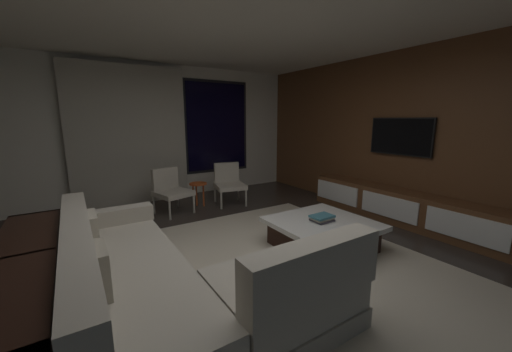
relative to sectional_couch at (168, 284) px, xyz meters
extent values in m
plane|color=#332B26|center=(0.95, 0.20, -0.29)|extent=(9.20, 9.20, 0.00)
cube|color=silver|center=(0.95, 3.86, 1.06)|extent=(6.60, 0.12, 2.70)
cube|color=black|center=(2.25, 3.79, 1.16)|extent=(1.52, 0.02, 2.02)
cube|color=black|center=(2.25, 3.78, 1.16)|extent=(1.40, 0.03, 1.90)
cube|color=#BCB5A3|center=(0.40, 3.68, 1.01)|extent=(2.10, 0.12, 2.60)
cube|color=brown|center=(4.01, 0.20, 1.06)|extent=(0.12, 7.80, 2.70)
cube|color=beige|center=(1.30, 0.10, -0.28)|extent=(3.20, 3.80, 0.01)
cube|color=#A49C8C|center=(-0.24, 0.23, -0.20)|extent=(0.90, 2.50, 0.18)
cube|color=beige|center=(-0.24, 0.23, 0.01)|extent=(0.86, 2.42, 0.24)
cube|color=beige|center=(-0.59, 0.23, 0.33)|extent=(0.20, 2.50, 0.40)
cube|color=beige|center=(-0.24, 1.38, 0.22)|extent=(0.90, 0.20, 0.18)
cube|color=#A49C8C|center=(0.74, -0.57, -0.20)|extent=(1.10, 0.90, 0.18)
cube|color=beige|center=(0.74, -0.57, 0.01)|extent=(1.07, 0.86, 0.24)
cube|color=beige|center=(0.74, -0.92, 0.33)|extent=(1.10, 0.20, 0.40)
cube|color=beige|center=(-0.47, 0.78, 0.29)|extent=(0.10, 0.36, 0.36)
cube|color=#B2A893|center=(-0.47, -0.07, 0.29)|extent=(0.10, 0.36, 0.36)
cube|color=black|center=(2.01, 0.23, -0.14)|extent=(1.00, 1.00, 0.30)
cube|color=white|center=(2.01, 0.23, 0.04)|extent=(1.16, 1.16, 0.06)
cube|color=#47404D|center=(2.02, 0.25, 0.08)|extent=(0.25, 0.22, 0.02)
cube|color=#C5B599|center=(2.01, 0.24, 0.11)|extent=(0.25, 0.17, 0.03)
cube|color=#376D7D|center=(2.00, 0.23, 0.14)|extent=(0.28, 0.20, 0.03)
cylinder|color=#B2ADA0|center=(2.12, 2.30, -0.11)|extent=(0.04, 0.04, 0.36)
cylinder|color=#B2ADA0|center=(1.66, 2.40, -0.11)|extent=(0.04, 0.04, 0.36)
cylinder|color=#B2ADA0|center=(2.23, 2.79, -0.11)|extent=(0.04, 0.04, 0.36)
cylinder|color=#B2ADA0|center=(1.76, 2.89, -0.11)|extent=(0.04, 0.04, 0.36)
cube|color=beige|center=(1.94, 2.60, 0.07)|extent=(0.64, 0.66, 0.08)
cube|color=beige|center=(1.99, 2.83, 0.30)|extent=(0.49, 0.18, 0.38)
cylinder|color=#B2ADA0|center=(1.16, 2.46, -0.11)|extent=(0.04, 0.04, 0.36)
cylinder|color=#B2ADA0|center=(0.69, 2.33, -0.11)|extent=(0.04, 0.04, 0.36)
cylinder|color=#B2ADA0|center=(1.02, 2.95, -0.11)|extent=(0.04, 0.04, 0.36)
cylinder|color=#B2ADA0|center=(0.56, 2.81, -0.11)|extent=(0.04, 0.04, 0.36)
cube|color=beige|center=(0.86, 2.64, 0.07)|extent=(0.67, 0.69, 0.08)
cube|color=beige|center=(0.79, 2.87, 0.30)|extent=(0.49, 0.21, 0.38)
cylinder|color=#BF4C1E|center=(1.25, 2.75, -0.06)|extent=(0.03, 0.03, 0.46)
cylinder|color=#BF4C1E|center=(1.45, 2.75, -0.06)|extent=(0.03, 0.03, 0.46)
cylinder|color=#BF4C1E|center=(1.35, 2.85, -0.06)|extent=(0.03, 0.03, 0.46)
cylinder|color=#BF4C1E|center=(1.35, 2.75, 0.16)|extent=(0.32, 0.32, 0.02)
cube|color=brown|center=(3.73, 0.30, -0.03)|extent=(0.44, 3.10, 0.52)
cube|color=white|center=(3.50, -0.75, 0.00)|extent=(0.02, 0.93, 0.33)
cube|color=white|center=(3.50, 0.30, 0.00)|extent=(0.02, 0.93, 0.33)
cube|color=white|center=(3.50, 1.34, 0.00)|extent=(0.02, 0.93, 0.33)
cube|color=black|center=(3.69, -0.56, -0.17)|extent=(0.33, 0.68, 0.19)
cube|color=slate|center=(3.69, -0.82, -0.19)|extent=(0.03, 0.04, 0.15)
cube|color=#5357A9|center=(3.69, -0.69, -0.17)|extent=(0.03, 0.04, 0.18)
cube|color=silver|center=(3.69, -0.56, -0.17)|extent=(0.03, 0.04, 0.18)
cube|color=#5CAB4B|center=(3.69, -0.43, -0.19)|extent=(0.03, 0.04, 0.16)
cube|color=#4A516F|center=(3.69, -0.30, -0.18)|extent=(0.03, 0.04, 0.18)
cube|color=black|center=(3.91, 0.45, 1.06)|extent=(0.04, 1.02, 0.59)
cube|color=black|center=(3.90, 0.45, 1.06)|extent=(0.05, 0.98, 0.55)
cube|color=black|center=(-0.91, 0.13, 0.43)|extent=(0.40, 2.10, 0.04)
cube|color=black|center=(-0.91, 0.13, -0.15)|extent=(0.38, 2.04, 0.03)
cube|color=black|center=(-0.91, 1.16, 0.08)|extent=(0.40, 0.04, 0.74)
cube|color=black|center=(-0.91, 0.13, 0.08)|extent=(0.38, 0.03, 0.74)
cube|color=white|center=(-0.92, -0.15, -0.01)|extent=(0.18, 0.04, 0.26)
cube|color=silver|center=(-0.92, 0.04, -0.01)|extent=(0.18, 0.04, 0.25)
cube|color=white|center=(-0.91, 0.22, -0.02)|extent=(0.18, 0.04, 0.22)
cube|color=silver|center=(-0.90, 0.41, -0.02)|extent=(0.18, 0.04, 0.22)
cube|color=silver|center=(-0.91, 0.60, -0.02)|extent=(0.18, 0.04, 0.24)
cube|color=white|center=(-0.91, 0.79, -0.01)|extent=(0.18, 0.04, 0.26)
cube|color=silver|center=(-0.92, 0.98, -0.02)|extent=(0.18, 0.04, 0.24)
camera|label=1|loc=(-0.56, -2.21, 1.33)|focal=20.22mm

